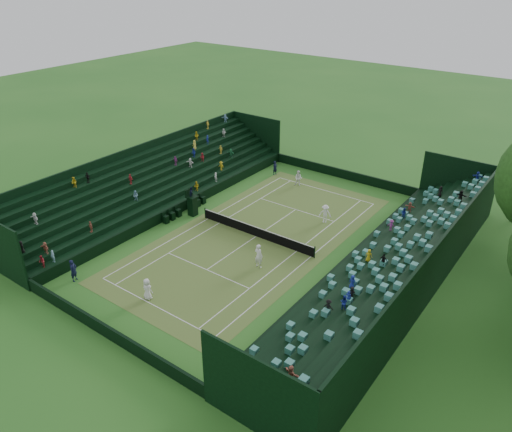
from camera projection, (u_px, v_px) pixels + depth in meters
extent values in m
plane|color=#286620|center=(256.00, 237.00, 42.90)|extent=(160.00, 160.00, 0.00)
cube|color=#3C7D29|center=(256.00, 237.00, 42.89)|extent=(12.97, 26.77, 0.01)
cube|color=black|center=(343.00, 174.00, 54.02)|extent=(17.17, 0.20, 1.00)
cube|color=black|center=(106.00, 331.00, 31.31)|extent=(17.17, 0.20, 1.00)
cube|color=black|center=(345.00, 264.00, 38.21)|extent=(0.20, 31.77, 1.00)
cube|color=black|center=(184.00, 206.00, 47.12)|extent=(0.20, 31.77, 1.00)
cube|color=black|center=(351.00, 266.00, 37.95)|extent=(0.80, 32.00, 1.00)
cube|color=black|center=(361.00, 267.00, 37.42)|extent=(0.80, 32.00, 1.45)
cube|color=black|center=(371.00, 268.00, 36.90)|extent=(0.80, 32.00, 1.90)
cube|color=black|center=(382.00, 269.00, 36.37)|extent=(0.80, 32.00, 2.35)
cube|color=black|center=(392.00, 270.00, 35.85)|extent=(0.80, 32.00, 2.80)
cube|color=black|center=(403.00, 271.00, 35.32)|extent=(0.80, 32.00, 3.25)
cube|color=black|center=(415.00, 272.00, 34.80)|extent=(0.80, 32.00, 3.70)
cube|color=black|center=(427.00, 273.00, 34.28)|extent=(0.80, 32.00, 4.15)
cube|color=black|center=(435.00, 271.00, 33.84)|extent=(0.20, 32.00, 4.90)
cube|color=black|center=(180.00, 204.00, 47.39)|extent=(0.80, 32.00, 1.00)
cube|color=black|center=(174.00, 200.00, 47.70)|extent=(0.80, 32.00, 1.45)
cube|color=black|center=(168.00, 196.00, 48.02)|extent=(0.80, 32.00, 1.90)
cube|color=black|center=(162.00, 191.00, 48.34)|extent=(0.80, 32.00, 2.35)
cube|color=black|center=(156.00, 187.00, 48.65)|extent=(0.80, 32.00, 2.80)
cube|color=black|center=(150.00, 183.00, 48.97)|extent=(0.80, 32.00, 3.25)
cube|color=black|center=(144.00, 179.00, 49.28)|extent=(0.80, 32.00, 3.70)
cube|color=black|center=(138.00, 175.00, 49.60)|extent=(0.80, 32.00, 4.15)
cube|color=black|center=(134.00, 171.00, 49.69)|extent=(0.20, 32.00, 4.90)
cylinder|color=black|center=(205.00, 213.00, 45.69)|extent=(0.10, 0.10, 1.06)
cylinder|color=black|center=(315.00, 252.00, 39.61)|extent=(0.10, 0.10, 1.06)
cube|color=black|center=(256.00, 232.00, 42.68)|extent=(11.57, 0.02, 0.86)
cube|color=white|center=(256.00, 227.00, 42.47)|extent=(11.57, 0.04, 0.07)
cube|color=black|center=(193.00, 206.00, 46.09)|extent=(0.70, 0.70, 1.81)
cube|color=black|center=(192.00, 197.00, 45.65)|extent=(0.91, 0.91, 0.10)
cube|color=black|center=(189.00, 192.00, 45.67)|extent=(0.08, 0.91, 0.70)
imported|color=black|center=(192.00, 192.00, 45.41)|extent=(0.43, 0.51, 0.94)
cube|color=black|center=(166.00, 219.00, 44.94)|extent=(0.45, 0.45, 0.71)
cube|color=black|center=(164.00, 214.00, 44.86)|extent=(0.05, 0.45, 0.45)
cube|color=black|center=(172.00, 216.00, 45.52)|extent=(0.45, 0.45, 0.71)
cube|color=black|center=(170.00, 211.00, 45.43)|extent=(0.05, 0.45, 0.45)
cube|color=black|center=(178.00, 213.00, 46.09)|extent=(0.45, 0.45, 0.71)
cube|color=black|center=(176.00, 208.00, 46.00)|extent=(0.05, 0.45, 0.45)
cube|color=black|center=(192.00, 206.00, 47.37)|extent=(0.45, 0.45, 0.71)
cube|color=black|center=(190.00, 201.00, 47.29)|extent=(0.05, 0.45, 0.45)
cube|color=black|center=(197.00, 203.00, 47.95)|extent=(0.45, 0.45, 0.71)
cube|color=black|center=(195.00, 198.00, 47.86)|extent=(0.05, 0.45, 0.45)
cube|color=black|center=(203.00, 200.00, 48.52)|extent=(0.45, 0.45, 0.71)
cube|color=black|center=(201.00, 195.00, 48.43)|extent=(0.05, 0.45, 0.45)
imported|color=white|center=(147.00, 289.00, 34.74)|extent=(0.84, 0.58, 1.64)
imported|color=white|center=(259.00, 256.00, 38.24)|extent=(0.77, 0.54, 2.02)
imported|color=white|center=(298.00, 178.00, 52.10)|extent=(0.96, 0.84, 1.66)
imported|color=white|center=(325.00, 214.00, 44.83)|extent=(1.27, 0.99, 1.73)
imported|color=black|center=(275.00, 168.00, 54.74)|extent=(0.51, 0.65, 1.58)
imported|color=black|center=(73.00, 270.00, 36.70)|extent=(0.61, 0.74, 1.76)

